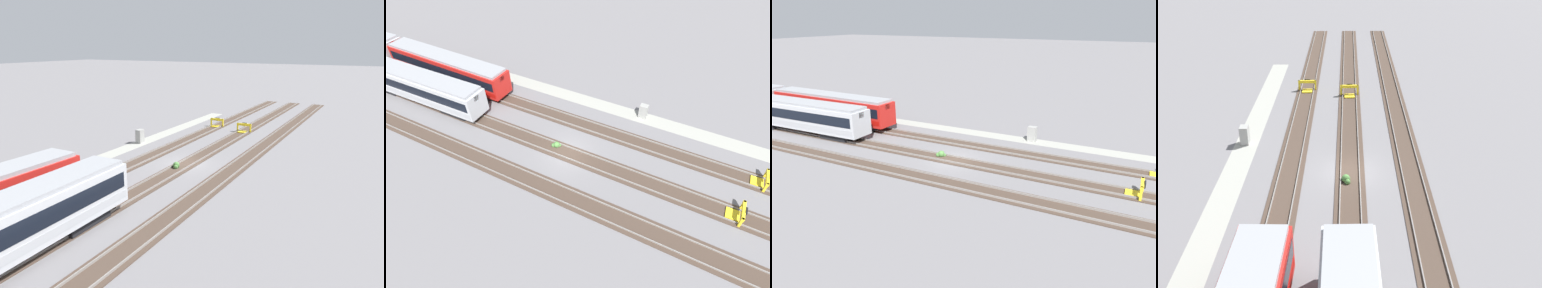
% 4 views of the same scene
% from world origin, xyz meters
% --- Properties ---
extents(ground_plane, '(400.00, 400.00, 0.00)m').
position_xyz_m(ground_plane, '(0.00, 0.00, 0.00)').
color(ground_plane, slate).
extents(service_walkway, '(54.00, 2.00, 0.01)m').
position_xyz_m(service_walkway, '(0.00, -8.88, 0.00)').
color(service_walkway, '#9E9E93').
rests_on(service_walkway, ground).
extents(rail_track_nearest, '(90.00, 2.23, 0.21)m').
position_xyz_m(rail_track_nearest, '(0.00, -4.67, 0.04)').
color(rail_track_nearest, '#47382D').
rests_on(rail_track_nearest, ground).
extents(rail_track_near_inner, '(90.00, 2.24, 0.21)m').
position_xyz_m(rail_track_near_inner, '(0.00, 0.00, 0.04)').
color(rail_track_near_inner, '#47382D').
rests_on(rail_track_near_inner, ground).
extents(rail_track_middle, '(90.00, 2.23, 0.21)m').
position_xyz_m(rail_track_middle, '(0.00, 4.67, 0.04)').
color(rail_track_middle, '#47382D').
rests_on(rail_track_middle, ground).
extents(subway_car_front_row_left_inner, '(18.04, 3.13, 3.70)m').
position_xyz_m(subway_car_front_row_left_inner, '(19.98, 0.01, 2.04)').
color(subway_car_front_row_left_inner, '#B7BABF').
rests_on(subway_car_front_row_left_inner, ground).
extents(subway_car_front_row_right_inner, '(18.05, 3.17, 3.70)m').
position_xyz_m(subway_car_front_row_right_inner, '(19.98, -4.62, 2.04)').
color(subway_car_front_row_right_inner, red).
rests_on(subway_car_front_row_right_inner, ground).
extents(bumper_stop_nearest_track, '(1.36, 2.00, 1.22)m').
position_xyz_m(bumper_stop_nearest_track, '(-17.40, -4.67, 0.51)').
color(bumper_stop_nearest_track, yellow).
rests_on(bumper_stop_nearest_track, ground).
extents(bumper_stop_near_inner_track, '(1.36, 2.00, 1.22)m').
position_xyz_m(bumper_stop_near_inner_track, '(-15.87, 0.01, 0.51)').
color(bumper_stop_near_inner_track, yellow).
rests_on(bumper_stop_near_inner_track, ground).
extents(electrical_cabinet, '(0.90, 0.73, 1.60)m').
position_xyz_m(electrical_cabinet, '(-4.78, -9.02, 0.80)').
color(electrical_cabinet, '#9E9E99').
rests_on(electrical_cabinet, ground).
extents(weed_clump, '(0.92, 0.70, 0.64)m').
position_xyz_m(weed_clump, '(1.48, -0.31, 0.24)').
color(weed_clump, '#4C7F3D').
rests_on(weed_clump, ground).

